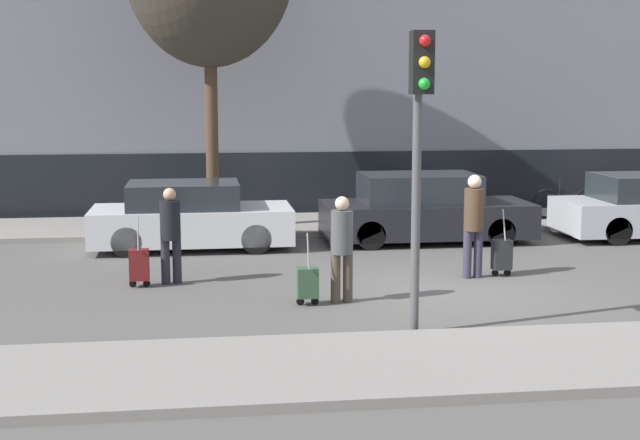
{
  "coord_description": "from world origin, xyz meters",
  "views": [
    {
      "loc": [
        -4.04,
        -13.61,
        3.31
      ],
      "look_at": [
        -1.94,
        1.8,
        0.95
      ],
      "focal_mm": 50.0,
      "sensor_mm": 36.0,
      "label": 1
    }
  ],
  "objects_px": {
    "parked_car_1": "(424,210)",
    "traffic_light": "(419,122)",
    "pedestrian_center": "(342,243)",
    "parked_bicycle": "(567,203)",
    "trolley_center": "(308,283)",
    "parked_car_0": "(190,217)",
    "pedestrian_left": "(170,230)",
    "trolley_left": "(139,265)",
    "trolley_right": "(502,255)",
    "pedestrian_right": "(474,219)"
  },
  "relations": [
    {
      "from": "pedestrian_right",
      "to": "traffic_light",
      "type": "bearing_deg",
      "value": 54.6
    },
    {
      "from": "parked_car_1",
      "to": "trolley_center",
      "type": "distance_m",
      "value": 6.07
    },
    {
      "from": "parked_bicycle",
      "to": "traffic_light",
      "type": "bearing_deg",
      "value": -123.34
    },
    {
      "from": "trolley_left",
      "to": "parked_car_1",
      "type": "bearing_deg",
      "value": 32.06
    },
    {
      "from": "parked_car_1",
      "to": "pedestrian_center",
      "type": "distance_m",
      "value": 5.71
    },
    {
      "from": "trolley_left",
      "to": "pedestrian_right",
      "type": "bearing_deg",
      "value": -0.44
    },
    {
      "from": "pedestrian_left",
      "to": "trolley_left",
      "type": "distance_m",
      "value": 0.77
    },
    {
      "from": "parked_car_1",
      "to": "parked_bicycle",
      "type": "height_order",
      "value": "parked_car_1"
    },
    {
      "from": "parked_car_0",
      "to": "traffic_light",
      "type": "bearing_deg",
      "value": -66.26
    },
    {
      "from": "trolley_right",
      "to": "pedestrian_right",
      "type": "bearing_deg",
      "value": -173.16
    },
    {
      "from": "pedestrian_left",
      "to": "parked_bicycle",
      "type": "xyz_separation_m",
      "value": [
        9.29,
        5.46,
        -0.43
      ]
    },
    {
      "from": "pedestrian_right",
      "to": "traffic_light",
      "type": "distance_m",
      "value": 4.25
    },
    {
      "from": "trolley_left",
      "to": "pedestrian_center",
      "type": "bearing_deg",
      "value": -25.22
    },
    {
      "from": "parked_car_0",
      "to": "pedestrian_center",
      "type": "height_order",
      "value": "pedestrian_center"
    },
    {
      "from": "pedestrian_right",
      "to": "parked_bicycle",
      "type": "height_order",
      "value": "pedestrian_right"
    },
    {
      "from": "trolley_center",
      "to": "pedestrian_right",
      "type": "height_order",
      "value": "pedestrian_right"
    },
    {
      "from": "parked_car_0",
      "to": "pedestrian_center",
      "type": "bearing_deg",
      "value": -64.74
    },
    {
      "from": "trolley_left",
      "to": "parked_bicycle",
      "type": "xyz_separation_m",
      "value": [
        9.81,
        5.64,
        0.12
      ]
    },
    {
      "from": "parked_car_1",
      "to": "trolley_left",
      "type": "distance_m",
      "value": 6.78
    },
    {
      "from": "pedestrian_left",
      "to": "pedestrian_center",
      "type": "relative_size",
      "value": 0.99
    },
    {
      "from": "pedestrian_left",
      "to": "parked_bicycle",
      "type": "height_order",
      "value": "pedestrian_left"
    },
    {
      "from": "parked_car_1",
      "to": "trolley_center",
      "type": "height_order",
      "value": "parked_car_1"
    },
    {
      "from": "pedestrian_left",
      "to": "trolley_right",
      "type": "relative_size",
      "value": 1.37
    },
    {
      "from": "pedestrian_left",
      "to": "traffic_light",
      "type": "xyz_separation_m",
      "value": [
        3.32,
        -3.61,
        1.92
      ]
    },
    {
      "from": "parked_car_1",
      "to": "pedestrian_left",
      "type": "bearing_deg",
      "value": -146.87
    },
    {
      "from": "trolley_right",
      "to": "traffic_light",
      "type": "relative_size",
      "value": 0.3
    },
    {
      "from": "parked_car_0",
      "to": "parked_bicycle",
      "type": "distance_m",
      "value": 9.26
    },
    {
      "from": "trolley_center",
      "to": "trolley_right",
      "type": "height_order",
      "value": "trolley_right"
    },
    {
      "from": "trolley_center",
      "to": "parked_bicycle",
      "type": "height_order",
      "value": "trolley_center"
    },
    {
      "from": "trolley_left",
      "to": "traffic_light",
      "type": "bearing_deg",
      "value": -41.7
    },
    {
      "from": "pedestrian_left",
      "to": "trolley_right",
      "type": "bearing_deg",
      "value": -21.46
    },
    {
      "from": "pedestrian_left",
      "to": "trolley_center",
      "type": "xyz_separation_m",
      "value": [
        2.09,
        -1.77,
        -0.57
      ]
    },
    {
      "from": "parked_car_0",
      "to": "pedestrian_center",
      "type": "xyz_separation_m",
      "value": [
        2.34,
        -4.96,
        0.29
      ]
    },
    {
      "from": "parked_car_0",
      "to": "pedestrian_right",
      "type": "xyz_separation_m",
      "value": [
        4.87,
        -3.52,
        0.39
      ]
    },
    {
      "from": "pedestrian_center",
      "to": "trolley_right",
      "type": "height_order",
      "value": "pedestrian_center"
    },
    {
      "from": "parked_car_0",
      "to": "parked_bicycle",
      "type": "xyz_separation_m",
      "value": [
        9.0,
        2.16,
        -0.15
      ]
    },
    {
      "from": "parked_car_1",
      "to": "pedestrian_left",
      "type": "height_order",
      "value": "pedestrian_left"
    },
    {
      "from": "parked_car_1",
      "to": "traffic_light",
      "type": "height_order",
      "value": "traffic_light"
    },
    {
      "from": "trolley_center",
      "to": "parked_bicycle",
      "type": "distance_m",
      "value": 10.2
    },
    {
      "from": "pedestrian_left",
      "to": "trolley_center",
      "type": "distance_m",
      "value": 2.8
    },
    {
      "from": "trolley_center",
      "to": "parked_car_1",
      "type": "bearing_deg",
      "value": 58.83
    },
    {
      "from": "trolley_right",
      "to": "pedestrian_left",
      "type": "bearing_deg",
      "value": 178.34
    },
    {
      "from": "pedestrian_right",
      "to": "trolley_left",
      "type": "bearing_deg",
      "value": -7.34
    },
    {
      "from": "trolley_left",
      "to": "pedestrian_right",
      "type": "distance_m",
      "value": 5.71
    },
    {
      "from": "trolley_left",
      "to": "trolley_right",
      "type": "height_order",
      "value": "trolley_right"
    },
    {
      "from": "pedestrian_left",
      "to": "pedestrian_center",
      "type": "xyz_separation_m",
      "value": [
        2.63,
        -1.67,
        0.01
      ]
    },
    {
      "from": "pedestrian_center",
      "to": "parked_bicycle",
      "type": "bearing_deg",
      "value": 36.11
    },
    {
      "from": "parked_car_0",
      "to": "trolley_center",
      "type": "distance_m",
      "value": 5.39
    },
    {
      "from": "parked_car_0",
      "to": "pedestrian_center",
      "type": "relative_size",
      "value": 2.46
    },
    {
      "from": "parked_car_1",
      "to": "traffic_light",
      "type": "xyz_separation_m",
      "value": [
        -1.9,
        -7.02,
        2.16
      ]
    }
  ]
}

